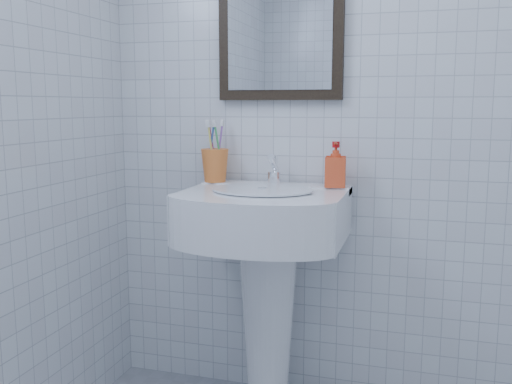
% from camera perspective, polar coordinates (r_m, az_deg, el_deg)
% --- Properties ---
extents(wall_back, '(2.20, 0.02, 2.50)m').
position_cam_1_polar(wall_back, '(2.26, 12.08, 9.25)').
color(wall_back, silver).
rests_on(wall_back, ground).
extents(washbasin, '(0.60, 0.44, 0.92)m').
position_cam_1_polar(washbasin, '(2.20, 1.05, -7.22)').
color(washbasin, white).
rests_on(washbasin, ground).
extents(faucet, '(0.05, 0.11, 0.13)m').
position_cam_1_polar(faucet, '(2.24, 1.82, 2.01)').
color(faucet, white).
rests_on(faucet, washbasin).
extents(toothbrush_cup, '(0.14, 0.14, 0.13)m').
position_cam_1_polar(toothbrush_cup, '(2.32, -4.13, 2.67)').
color(toothbrush_cup, orange).
rests_on(toothbrush_cup, washbasin).
extents(soap_dispenser, '(0.09, 0.09, 0.17)m').
position_cam_1_polar(soap_dispenser, '(2.19, 7.96, 2.75)').
color(soap_dispenser, red).
rests_on(soap_dispenser, washbasin).
extents(wall_mirror, '(0.50, 0.04, 0.62)m').
position_cam_1_polar(wall_mirror, '(2.33, 2.44, 16.82)').
color(wall_mirror, black).
rests_on(wall_mirror, wall_back).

